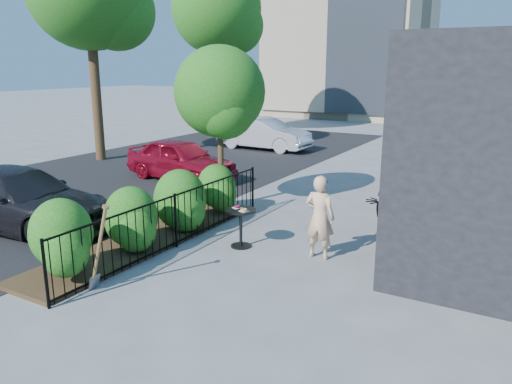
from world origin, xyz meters
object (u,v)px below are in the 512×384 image
Objects in this scene: cafe_table at (241,221)px; shovel at (98,253)px; car_silver at (264,134)px; patio_tree at (221,98)px; woman at (320,217)px; car_darkgrey at (18,199)px; car_red at (181,159)px; street_tree_far at (217,14)px.

cafe_table is 0.55× the size of shovel.
patio_tree is at bearing -155.41° from car_silver.
cafe_table is at bearing 6.66° from woman.
shovel is (0.98, -4.96, -2.10)m from patio_tree.
car_darkgrey reaches higher than cafe_table.
patio_tree is 2.61× the size of shovel.
patio_tree is at bearing -119.01° from car_red.
car_darkgrey is (-3.04, -3.53, -2.10)m from patio_tree.
car_red is (-6.35, 3.93, -0.15)m from woman.
car_silver is at bearing -33.21° from street_tree_far.
woman is 7.47m from car_red.
patio_tree is at bearing 101.15° from shovel.
street_tree_far is at bearing 125.64° from cafe_table.
car_red is 6.44m from car_silver.
woman is 3.94m from shovel.
street_tree_far is 17.23m from cafe_table.
car_silver reaches higher than car_red.
woman reaches higher than shovel.
shovel is (8.68, -16.16, -5.25)m from street_tree_far.
patio_tree reaches higher than shovel.
patio_tree reaches higher than woman.
cafe_table is 5.08m from car_darkgrey.
street_tree_far is at bearing 124.51° from patio_tree.
patio_tree is 3.58m from cafe_table.
shovel is 4.26m from car_darkgrey.
car_red is at bearing -6.26° from car_darkgrey.
street_tree_far is 5.23× the size of woman.
car_silver is (-3.54, 8.48, -2.09)m from patio_tree.
woman is at bearing 8.83° from cafe_table.
car_silver reaches higher than car_darkgrey.
street_tree_far reaches higher than car_red.
street_tree_far is at bearing 58.71° from car_silver.
shovel is at bearing 49.75° from woman.
street_tree_far is 16.32m from car_darkgrey.
shovel is (-0.86, -2.85, 0.13)m from cafe_table.
car_silver is 12.02m from car_darkgrey.
patio_tree is 0.87× the size of car_darkgrey.
patio_tree is 13.95m from street_tree_far.
car_red is 0.92× the size of car_silver.
car_darkgrey is (4.67, -14.73, -5.26)m from street_tree_far.
car_silver is at bearing 11.29° from car_red.
shovel is at bearing -61.76° from street_tree_far.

